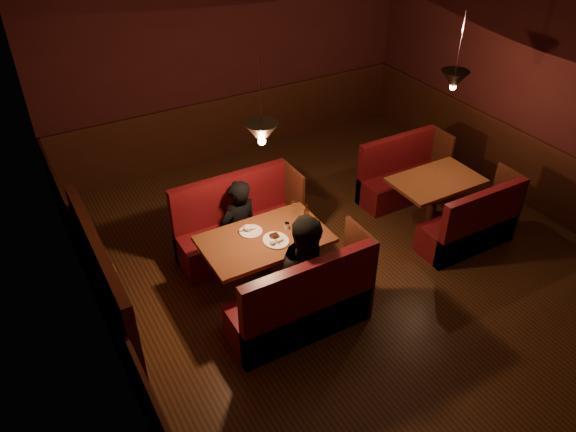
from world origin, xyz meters
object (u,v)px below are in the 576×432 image
main_bench_far (238,230)px  second_table (434,190)px  main_table (266,249)px  diner_a (238,209)px  second_bench_near (472,228)px  diner_b (310,258)px  second_bench_far (401,179)px  main_bench_near (304,308)px

main_bench_far → second_table: size_ratio=1.31×
main_table → diner_a: bearing=91.6°
second_bench_near → diner_b: 2.53m
second_table → diner_b: 2.58m
main_bench_far → second_table: 2.70m
diner_b → main_bench_far: bearing=94.4°
second_bench_far → diner_b: (-2.47, -1.47, 0.54)m
main_table → second_table: size_ratio=1.19×
second_table → main_table: bearing=-177.6°
second_table → main_bench_near: bearing=-160.6°
main_bench_far → second_bench_far: bearing=0.3°
main_table → second_bench_near: (2.65, -0.60, -0.29)m
main_table → second_bench_far: size_ratio=1.08×
second_table → diner_a: diner_a is taller
diner_a → main_bench_near: bearing=80.2°
main_bench_near → second_bench_far: main_bench_near is taller
main_bench_near → main_table: bearing=91.1°
second_table → diner_a: size_ratio=0.80×
diner_a → diner_b: (0.20, -1.33, 0.10)m
diner_a → second_table: bearing=156.7°
second_bench_far → diner_a: 2.71m
second_table → second_bench_far: bearing=87.8°
main_bench_far → main_bench_near: (0.00, -1.61, 0.00)m
diner_b → second_table: bearing=15.1°
main_bench_far → main_bench_near: 1.61m
main_bench_near → second_bench_near: main_bench_near is taller
main_bench_near → diner_a: bearing=91.3°
main_bench_far → main_bench_near: bearing=-90.0°
second_bench_far → main_bench_far: bearing=-179.7°
main_bench_near → second_bench_near: bearing=4.5°
second_bench_far → diner_a: diner_a is taller
main_table → diner_a: (-0.02, 0.68, 0.16)m
main_bench_far → second_bench_near: bearing=-28.1°
second_bench_near → main_bench_near: bearing=-175.5°
main_bench_far → main_table: bearing=-91.1°
main_table → main_bench_far: size_ratio=0.91×
main_bench_far → second_bench_near: size_ratio=1.19×
second_bench_near → diner_b: size_ratio=0.78×
second_bench_near → diner_a: diner_a is taller
main_table → second_bench_far: (2.65, 0.82, -0.29)m
main_table → diner_b: diner_b is taller
main_table → main_bench_far: (0.02, 0.80, -0.25)m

